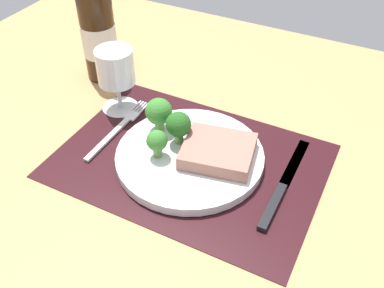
{
  "coord_description": "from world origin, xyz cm",
  "views": [
    {
      "loc": [
        25.74,
        -49.5,
        52.17
      ],
      "look_at": [
        -0.72,
        2.26,
        1.9
      ],
      "focal_mm": 41.33,
      "sensor_mm": 36.0,
      "label": 1
    }
  ],
  "objects_px": {
    "plate": "(190,156)",
    "fork": "(119,128)",
    "wine_glass": "(116,71)",
    "wine_bottle": "(98,33)",
    "steak": "(218,151)",
    "knife": "(282,188)"
  },
  "relations": [
    {
      "from": "plate",
      "to": "wine_glass",
      "type": "bearing_deg",
      "value": 158.61
    },
    {
      "from": "plate",
      "to": "fork",
      "type": "bearing_deg",
      "value": 174.82
    },
    {
      "from": "steak",
      "to": "wine_bottle",
      "type": "relative_size",
      "value": 0.42
    },
    {
      "from": "plate",
      "to": "knife",
      "type": "xyz_separation_m",
      "value": [
        0.16,
        0.01,
        -0.0
      ]
    },
    {
      "from": "fork",
      "to": "wine_glass",
      "type": "xyz_separation_m",
      "value": [
        -0.04,
        0.06,
        0.08
      ]
    },
    {
      "from": "plate",
      "to": "steak",
      "type": "bearing_deg",
      "value": 15.84
    },
    {
      "from": "wine_bottle",
      "to": "wine_glass",
      "type": "xyz_separation_m",
      "value": [
        0.1,
        -0.08,
        -0.02
      ]
    },
    {
      "from": "plate",
      "to": "knife",
      "type": "height_order",
      "value": "plate"
    },
    {
      "from": "plate",
      "to": "fork",
      "type": "distance_m",
      "value": 0.16
    },
    {
      "from": "fork",
      "to": "knife",
      "type": "relative_size",
      "value": 0.83
    },
    {
      "from": "wine_bottle",
      "to": "steak",
      "type": "bearing_deg",
      "value": -23.44
    },
    {
      "from": "wine_bottle",
      "to": "fork",
      "type": "bearing_deg",
      "value": -46.88
    },
    {
      "from": "steak",
      "to": "wine_glass",
      "type": "height_order",
      "value": "wine_glass"
    },
    {
      "from": "wine_bottle",
      "to": "wine_glass",
      "type": "relative_size",
      "value": 2.18
    },
    {
      "from": "fork",
      "to": "knife",
      "type": "bearing_deg",
      "value": 0.47
    },
    {
      "from": "fork",
      "to": "wine_glass",
      "type": "bearing_deg",
      "value": 123.64
    },
    {
      "from": "plate",
      "to": "wine_glass",
      "type": "xyz_separation_m",
      "value": [
        -0.2,
        0.08,
        0.07
      ]
    },
    {
      "from": "knife",
      "to": "wine_bottle",
      "type": "relative_size",
      "value": 0.82
    },
    {
      "from": "fork",
      "to": "wine_glass",
      "type": "relative_size",
      "value": 1.5
    },
    {
      "from": "steak",
      "to": "wine_bottle",
      "type": "xyz_separation_m",
      "value": [
        -0.34,
        0.15,
        0.07
      ]
    },
    {
      "from": "fork",
      "to": "knife",
      "type": "height_order",
      "value": "knife"
    },
    {
      "from": "steak",
      "to": "knife",
      "type": "xyz_separation_m",
      "value": [
        0.12,
        -0.01,
        -0.03
      ]
    }
  ]
}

